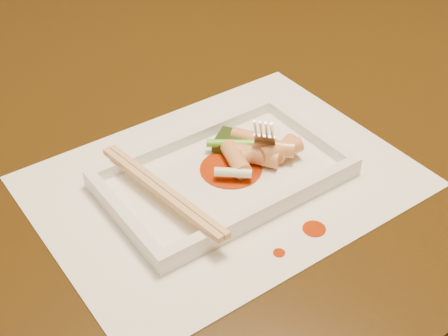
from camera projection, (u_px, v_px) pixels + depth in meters
table at (150, 172)px, 0.86m from camera, size 1.40×0.90×0.75m
placemat at (224, 181)px, 0.69m from camera, size 0.40×0.30×0.00m
sauce_splatter_a at (314, 229)px, 0.63m from camera, size 0.02×0.02×0.00m
sauce_splatter_b at (279, 253)px, 0.60m from camera, size 0.01×0.01×0.00m
plate_base at (224, 178)px, 0.69m from camera, size 0.26×0.16×0.01m
plate_rim_far at (187, 138)px, 0.73m from camera, size 0.26×0.01×0.01m
plate_rim_near at (266, 207)px, 0.63m from camera, size 0.26×0.01×0.01m
plate_rim_left at (123, 215)px, 0.62m from camera, size 0.01×0.14×0.01m
plate_rim_right at (309, 132)px, 0.74m from camera, size 0.01×0.14×0.01m
veg_piece at (229, 141)px, 0.72m from camera, size 0.05×0.04×0.01m
scallion_white at (233, 173)px, 0.67m from camera, size 0.04×0.03×0.01m
scallion_green at (244, 144)px, 0.71m from camera, size 0.07×0.06×0.01m
chopstick_a at (159, 191)px, 0.64m from camera, size 0.03×0.19×0.01m
chopstick_b at (165, 189)px, 0.64m from camera, size 0.03×0.19×0.01m
fork at (267, 91)px, 0.68m from camera, size 0.09×0.10×0.14m
sauce_blob_0 at (231, 169)px, 0.69m from camera, size 0.07×0.07×0.00m
rice_cake_0 at (236, 159)px, 0.69m from camera, size 0.03×0.05×0.02m
rice_cake_1 at (258, 153)px, 0.70m from camera, size 0.05×0.03×0.02m
rice_cake_2 at (274, 148)px, 0.69m from camera, size 0.05×0.05×0.02m
rice_cake_3 at (253, 139)px, 0.72m from camera, size 0.04×0.05×0.02m
rice_cake_4 at (285, 149)px, 0.70m from camera, size 0.04×0.03×0.02m
rice_cake_5 at (281, 150)px, 0.69m from camera, size 0.05×0.03×0.02m
rice_cake_6 at (257, 156)px, 0.69m from camera, size 0.04×0.05×0.02m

